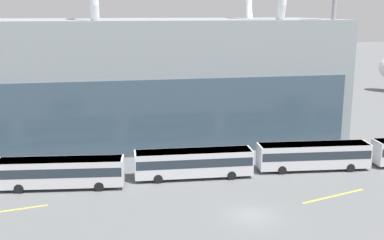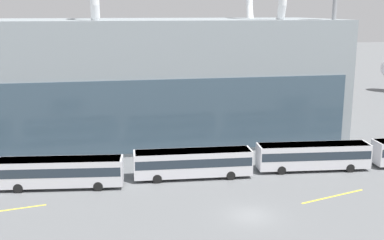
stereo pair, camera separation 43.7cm
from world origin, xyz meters
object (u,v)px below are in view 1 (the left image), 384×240
at_px(shuttle_bus_2, 194,162).
at_px(shuttle_bus_3, 313,154).
at_px(airliner_at_gate_far, 218,78).
at_px(shuttle_bus_1, 61,171).
at_px(floodlight_mast, 333,25).

xyz_separation_m(shuttle_bus_2, shuttle_bus_3, (14.46, 0.12, 0.00)).
bearing_deg(airliner_at_gate_far, shuttle_bus_1, -22.38).
bearing_deg(airliner_at_gate_far, shuttle_bus_2, -6.46).
bearing_deg(floodlight_mast, airliner_at_gate_far, 105.59).
xyz_separation_m(shuttle_bus_2, floodlight_mast, (21.32, 10.86, 14.66)).
height_order(shuttle_bus_1, shuttle_bus_3, same).
xyz_separation_m(airliner_at_gate_far, shuttle_bus_1, (-27.36, -41.53, -3.55)).
bearing_deg(shuttle_bus_1, floodlight_mast, 24.10).
height_order(shuttle_bus_2, floodlight_mast, floodlight_mast).
bearing_deg(shuttle_bus_3, shuttle_bus_2, -174.62).
bearing_deg(floodlight_mast, shuttle_bus_3, -122.55).
bearing_deg(shuttle_bus_3, floodlight_mast, 62.35).
bearing_deg(shuttle_bus_2, shuttle_bus_1, -175.09).
relative_size(airliner_at_gate_far, shuttle_bus_2, 3.10).
bearing_deg(shuttle_bus_1, shuttle_bus_3, 7.70).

